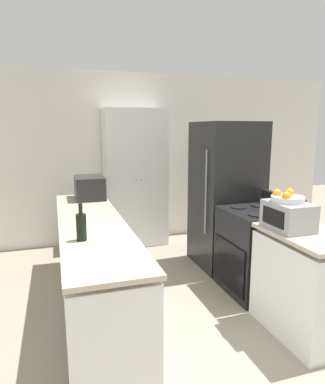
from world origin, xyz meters
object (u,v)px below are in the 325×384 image
(toaster_oven, at_px, (288,216))
(pantry_cabinet, at_px, (135,178))
(microwave, at_px, (90,187))
(fruit_bowl, at_px, (287,198))
(stove, at_px, (256,251))
(wine_bottle, at_px, (81,226))
(refrigerator, at_px, (226,195))

(toaster_oven, bearing_deg, pantry_cabinet, 105.79)
(microwave, distance_m, fruit_bowl, 2.37)
(stove, bearing_deg, wine_bottle, -166.76)
(wine_bottle, bearing_deg, pantry_cabinet, 67.58)
(stove, bearing_deg, microwave, 143.71)
(pantry_cabinet, relative_size, microwave, 4.20)
(toaster_oven, height_order, fruit_bowl, fruit_bowl)
(wine_bottle, relative_size, toaster_oven, 0.72)
(refrigerator, bearing_deg, toaster_oven, -97.20)
(microwave, bearing_deg, pantry_cabinet, 44.57)
(stove, xyz_separation_m, wine_bottle, (-1.86, -0.44, 0.56))
(refrigerator, bearing_deg, wine_bottle, -146.81)
(stove, bearing_deg, pantry_cabinet, 114.43)
(refrigerator, distance_m, toaster_oven, 1.49)
(pantry_cabinet, bearing_deg, toaster_oven, -74.21)
(refrigerator, bearing_deg, stove, -93.00)
(microwave, xyz_separation_m, fruit_bowl, (1.48, -1.84, 0.14))
(pantry_cabinet, height_order, fruit_bowl, pantry_cabinet)
(microwave, height_order, toaster_oven, microwave)
(stove, xyz_separation_m, microwave, (-1.63, 1.20, 0.58))
(pantry_cabinet, xyz_separation_m, microwave, (-0.75, -0.74, 0.02))
(microwave, bearing_deg, wine_bottle, -97.96)
(refrigerator, relative_size, fruit_bowl, 6.64)
(wine_bottle, relative_size, fruit_bowl, 1.07)
(pantry_cabinet, relative_size, fruit_bowl, 7.38)
(microwave, distance_m, toaster_oven, 2.39)
(stove, bearing_deg, refrigerator, 87.00)
(refrigerator, relative_size, microwave, 3.78)
(wine_bottle, bearing_deg, stove, 13.24)
(wine_bottle, bearing_deg, toaster_oven, -7.60)
(refrigerator, xyz_separation_m, toaster_oven, (-0.19, -1.47, 0.10))
(pantry_cabinet, bearing_deg, stove, -65.57)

